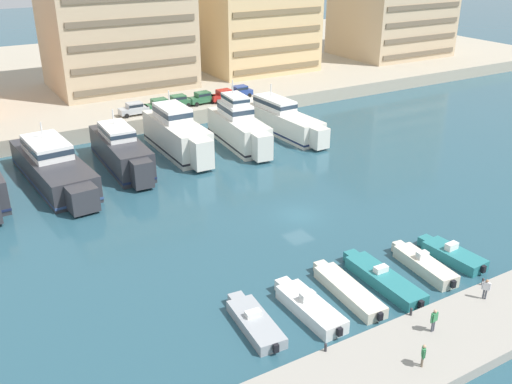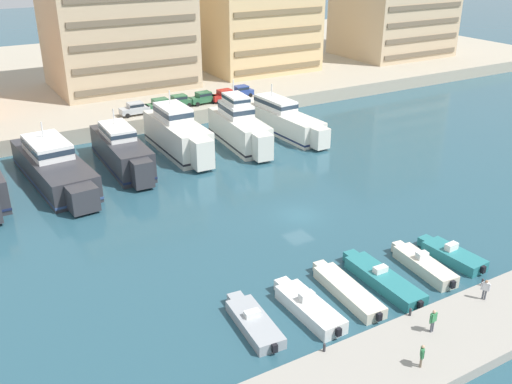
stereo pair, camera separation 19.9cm
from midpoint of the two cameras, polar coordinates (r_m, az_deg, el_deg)
The scene contains 28 objects.
ground_plane at distance 56.64m, azimuth 4.21°, elevation -2.32°, with size 400.00×400.00×0.00m, color #285160.
quay_promenade at distance 114.88m, azimuth -15.42°, elevation 11.25°, with size 180.00×70.00×2.11m, color #ADA38E.
pier_dock at distance 43.35m, azimuth 20.75°, elevation -12.61°, with size 120.00×6.33×0.82m, color #9E998E.
yacht_charcoal_left at distance 67.31m, azimuth -19.70°, elevation 2.38°, with size 6.26×20.44×6.34m.
yacht_charcoal_mid_left at distance 69.45m, azimuth -13.39°, elevation 3.99°, with size 4.31×16.48×6.58m.
yacht_ivory_center_left at distance 72.86m, azimuth -7.95°, elevation 5.73°, with size 4.36×16.12×7.61m.
yacht_ivory_center at distance 74.86m, azimuth -1.79°, elevation 6.49°, with size 4.95×15.22×8.32m.
yacht_ivory_center_right at distance 80.31m, azimuth 2.36°, elevation 7.29°, with size 4.37×18.87×6.38m.
motorboat_grey_far_left at distance 41.19m, azimuth -0.30°, elevation -12.87°, with size 2.54×7.00×1.21m.
motorboat_white_left at distance 42.58m, azimuth 5.19°, elevation -11.38°, with size 2.13×7.46×1.65m.
motorboat_cream_mid_left at distance 44.88m, azimuth 9.03°, elevation -9.68°, with size 2.31×8.27×0.91m.
motorboat_teal_center_left at distance 46.66m, azimuth 12.46°, elevation -8.47°, with size 2.19×8.72×1.46m.
motorboat_cream_center at distance 49.28m, azimuth 16.29°, elevation -6.98°, with size 2.27×7.18×1.59m.
motorboat_teal_center_right at distance 51.57m, azimuth 18.92°, elevation -5.93°, with size 2.42×6.57×1.51m.
car_silver_far_left at distance 82.79m, azimuth -12.18°, elevation 8.17°, with size 4.12×1.95×1.80m.
car_green_left at distance 84.16m, azimuth -9.77°, elevation 8.63°, with size 4.15×2.01×1.80m.
car_green_mid_left at distance 85.69m, azimuth -7.91°, elevation 9.03°, with size 4.12×1.95×1.80m.
car_green_center_left at distance 87.10m, azimuth -5.48°, elevation 9.40°, with size 4.21×2.14×1.80m.
car_red_center at distance 88.20m, azimuth -3.35°, elevation 9.65°, with size 4.15×2.03×1.80m.
car_blue_center_right at distance 90.42m, azimuth -1.72°, elevation 10.05°, with size 4.15×2.03×1.80m.
apartment_block_mid_left at distance 98.66m, azimuth -14.00°, elevation 16.96°, with size 22.28×17.40×25.47m.
apartment_block_center_left at distance 110.47m, azimuth -0.44°, elevation 17.33°, with size 19.87×18.33×21.55m.
pedestrian_near_edge at distance 40.88m, azimuth 17.25°, elevation -12.00°, with size 0.67×0.27×1.74m.
pedestrian_mid_deck at distance 45.42m, azimuth 21.89°, elevation -8.85°, with size 0.44×0.55×1.66m.
pedestrian_far_side at distance 37.90m, azimuth 16.25°, elevation -15.25°, with size 0.46×0.49×1.62m.
bollard_west at distance 38.22m, azimuth 6.82°, elevation -15.13°, with size 0.20×0.20×0.61m.
bollard_west_mid at distance 42.39m, azimuth 15.12°, elevation -11.44°, with size 0.20×0.20×0.61m.
bollard_east_mid at distance 47.38m, azimuth 21.64°, elevation -8.30°, with size 0.20×0.20×0.61m.
Camera 1 is at (-29.36, -41.31, 25.31)m, focal length 40.00 mm.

